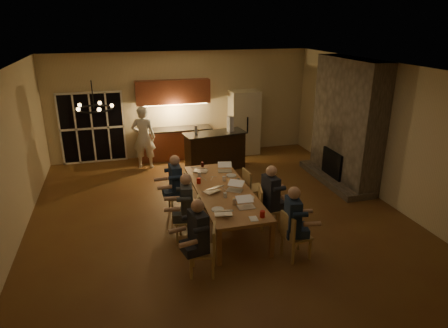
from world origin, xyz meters
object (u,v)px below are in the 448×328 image
at_px(chair_left_near, 202,250).
at_px(person_right_near, 292,223).
at_px(bar_blender, 230,124).
at_px(laptop_d, 235,185).
at_px(chair_right_mid, 270,208).
at_px(person_right_mid, 270,198).
at_px(mug_back, 199,175).
at_px(dining_table, 224,206).
at_px(chair_right_near, 296,235).
at_px(redcup_mid, 199,181).
at_px(plate_near, 248,198).
at_px(refrigerator, 244,122).
at_px(mug_front, 225,195).
at_px(can_cola, 202,164).
at_px(plate_left, 218,209).
at_px(chandelier, 94,109).
at_px(mug_mid, 224,179).
at_px(bar_island, 215,151).
at_px(laptop_c, 211,187).
at_px(bar_bottle, 196,130).
at_px(laptop_a, 223,208).
at_px(person_left_near, 198,237).
at_px(chair_left_far, 178,195).
at_px(laptop_f, 225,167).
at_px(person_left_mid, 187,207).
at_px(can_right, 238,181).
at_px(chair_left_mid, 187,220).
at_px(plate_far, 231,175).
at_px(laptop_b, 246,202).
at_px(chair_right_far, 254,188).
at_px(person_left_far, 176,185).
at_px(can_silver, 234,202).

xyz_separation_m(chair_left_near, person_right_near, (1.65, 0.07, 0.24)).
bearing_deg(bar_blender, laptop_d, -125.56).
distance_m(chair_right_mid, person_right_mid, 0.25).
xyz_separation_m(mug_back, bar_blender, (1.39, 2.32, 0.50)).
xyz_separation_m(dining_table, chair_right_near, (0.91, -1.62, 0.07)).
relative_size(redcup_mid, plate_near, 0.46).
height_order(refrigerator, chair_left_near, refrigerator).
height_order(mug_front, can_cola, can_cola).
xyz_separation_m(mug_front, plate_left, (-0.28, -0.49, -0.04)).
bearing_deg(chandelier, person_right_near, -14.62).
bearing_deg(mug_mid, redcup_mid, 179.72).
relative_size(bar_island, mug_mid, 17.35).
relative_size(laptop_c, bar_bottle, 1.33).
distance_m(dining_table, person_right_near, 1.82).
xyz_separation_m(dining_table, plate_near, (0.36, -0.52, 0.38)).
bearing_deg(person_right_mid, laptop_a, 108.65).
relative_size(person_left_near, person_right_mid, 1.00).
height_order(chair_left_far, chair_right_near, same).
bearing_deg(laptop_a, person_left_near, 54.55).
bearing_deg(bar_island, laptop_f, -105.64).
bearing_deg(refrigerator, person_left_mid, -119.32).
bearing_deg(chandelier, can_right, 20.02).
bearing_deg(chair_left_mid, plate_far, 153.67).
distance_m(chair_left_near, plate_near, 1.67).
bearing_deg(laptop_b, mug_front, 117.43).
distance_m(redcup_mid, bar_blender, 3.12).
xyz_separation_m(laptop_c, can_cola, (0.14, 1.48, -0.05)).
distance_m(refrigerator, laptop_a, 5.84).
bearing_deg(refrigerator, redcup_mid, -120.42).
relative_size(chair_left_mid, plate_near, 3.41).
distance_m(chair_right_far, person_right_near, 2.20).
distance_m(person_right_near, plate_near, 1.17).
distance_m(chair_right_mid, person_left_far, 2.10).
bearing_deg(chair_right_far, laptop_c, 112.35).
distance_m(chair_right_near, mug_front, 1.63).
bearing_deg(person_left_far, person_left_mid, -0.45).
height_order(chair_right_mid, person_left_mid, person_left_mid).
xyz_separation_m(laptop_a, redcup_mid, (-0.13, 1.53, -0.05)).
distance_m(laptop_b, can_silver, 0.25).
distance_m(chair_right_near, laptop_f, 2.75).
bearing_deg(plate_near, refrigerator, 72.87).
bearing_deg(plate_near, redcup_mid, 128.19).
distance_m(mug_front, mug_back, 1.25).
distance_m(bar_island, mug_front, 3.61).
bearing_deg(person_right_near, mug_mid, 28.47).
bearing_deg(redcup_mid, bar_bottle, 79.51).
distance_m(laptop_c, can_silver, 0.77).
relative_size(person_left_far, can_right, 11.50).
height_order(chair_left_near, mug_mid, chair_left_near).
bearing_deg(can_silver, person_left_near, -134.69).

